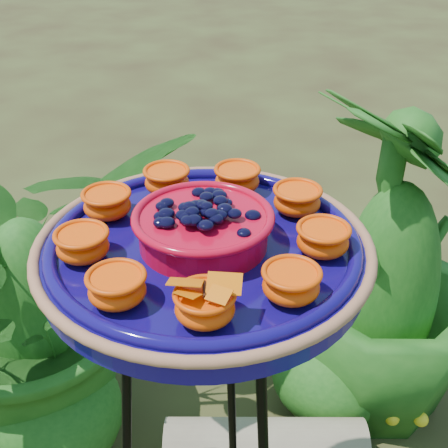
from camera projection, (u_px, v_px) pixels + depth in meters
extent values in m
torus|color=black|center=(204.00, 275.00, 0.96)|extent=(0.34, 0.34, 0.02)
cylinder|color=black|center=(232.00, 414.00, 1.34)|extent=(0.04, 0.09, 0.96)
cylinder|color=#0F0756|center=(204.00, 256.00, 0.95)|extent=(0.60, 0.60, 0.04)
torus|color=#AA694C|center=(204.00, 245.00, 0.93)|extent=(0.51, 0.51, 0.02)
torus|color=#0F0756|center=(203.00, 243.00, 0.93)|extent=(0.47, 0.47, 0.02)
cylinder|color=#B4061F|center=(203.00, 230.00, 0.92)|extent=(0.23, 0.23, 0.05)
torus|color=#B4061F|center=(203.00, 217.00, 0.91)|extent=(0.21, 0.21, 0.01)
ellipsoid|color=black|center=(203.00, 213.00, 0.91)|extent=(0.17, 0.17, 0.03)
ellipsoid|color=#EA5502|center=(323.00, 242.00, 0.90)|extent=(0.08, 0.08, 0.04)
cylinder|color=#F45404|center=(324.00, 231.00, 0.89)|extent=(0.07, 0.07, 0.01)
ellipsoid|color=#EA5502|center=(297.00, 202.00, 1.00)|extent=(0.08, 0.08, 0.04)
cylinder|color=#F45404|center=(298.00, 192.00, 0.99)|extent=(0.07, 0.07, 0.01)
ellipsoid|color=#EA5502|center=(237.00, 181.00, 1.07)|extent=(0.08, 0.08, 0.04)
cylinder|color=#F45404|center=(237.00, 171.00, 1.06)|extent=(0.07, 0.07, 0.01)
ellipsoid|color=#EA5502|center=(167.00, 182.00, 1.06)|extent=(0.08, 0.08, 0.04)
cylinder|color=#F45404|center=(166.00, 172.00, 1.05)|extent=(0.07, 0.07, 0.01)
ellipsoid|color=#EA5502|center=(107.00, 206.00, 0.99)|extent=(0.08, 0.08, 0.04)
cylinder|color=#F45404|center=(106.00, 196.00, 0.98)|extent=(0.07, 0.07, 0.01)
ellipsoid|color=#EA5502|center=(83.00, 247.00, 0.89)|extent=(0.08, 0.08, 0.04)
cylinder|color=#F45404|center=(81.00, 236.00, 0.88)|extent=(0.07, 0.07, 0.01)
ellipsoid|color=#EA5502|center=(117.00, 291.00, 0.81)|extent=(0.08, 0.08, 0.04)
cylinder|color=#F45404|center=(116.00, 279.00, 0.80)|extent=(0.07, 0.07, 0.01)
ellipsoid|color=#EA5502|center=(205.00, 308.00, 0.77)|extent=(0.08, 0.08, 0.04)
cylinder|color=#F45404|center=(205.00, 296.00, 0.76)|extent=(0.07, 0.07, 0.01)
ellipsoid|color=#EA5502|center=(291.00, 286.00, 0.81)|extent=(0.08, 0.08, 0.04)
cylinder|color=#F45404|center=(292.00, 274.00, 0.80)|extent=(0.07, 0.07, 0.01)
cylinder|color=black|center=(205.00, 289.00, 0.76)|extent=(0.01, 0.03, 0.00)
cube|color=orange|center=(185.00, 282.00, 0.76)|extent=(0.04, 0.03, 0.01)
cube|color=orange|center=(224.00, 283.00, 0.76)|extent=(0.04, 0.03, 0.01)
imported|color=#1A4E14|center=(31.00, 289.00, 1.72)|extent=(1.14, 1.13, 0.95)
imported|color=#1A4E14|center=(392.00, 264.00, 1.77)|extent=(0.78, 0.78, 1.02)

